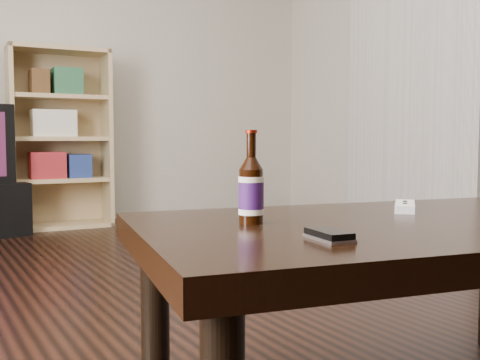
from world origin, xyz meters
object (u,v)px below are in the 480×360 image
phone (329,235)px  remote (405,206)px  bookshelf (58,135)px  beer_bottle (251,191)px  coffee_table (404,246)px

phone → remote: (0.48, 0.25, 0.00)m
bookshelf → beer_bottle: size_ratio=6.29×
bookshelf → phone: bearing=-91.4°
bookshelf → remote: 3.33m
coffee_table → beer_bottle: beer_bottle is taller
beer_bottle → remote: size_ratio=1.28×
phone → remote: remote is taller
bookshelf → phone: size_ratio=11.73×
bookshelf → beer_bottle: 3.33m
bookshelf → phone: (-0.28, -3.57, -0.22)m
phone → remote: 0.54m
coffee_table → beer_bottle: bearing=157.3°
coffee_table → phone: 0.35m
phone → remote: bearing=35.8°
coffee_table → remote: remote is taller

